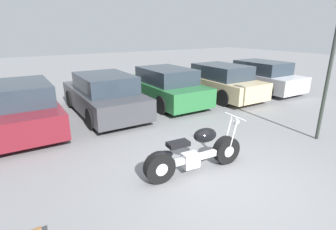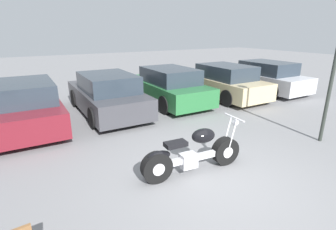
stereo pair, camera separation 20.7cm
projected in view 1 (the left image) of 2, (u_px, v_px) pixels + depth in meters
ground_plane at (222, 181)px, 5.17m from camera, size 60.00×60.00×0.00m
motorcycle at (194, 153)px, 5.38m from camera, size 2.27×0.62×1.07m
parked_car_maroon at (22, 107)px, 7.74m from camera, size 1.89×4.39×1.42m
parked_car_dark_grey at (104, 95)px, 9.11m from camera, size 1.89×4.39×1.42m
parked_car_green at (164, 86)px, 10.52m from camera, size 1.89×4.39×1.42m
parked_car_champagne at (218, 82)px, 11.49m from camera, size 1.89×4.39×1.42m
parked_car_silver at (258, 76)px, 12.73m from camera, size 1.89×4.39×1.42m
lamp_post at (334, 48)px, 6.42m from camera, size 0.28×0.28×3.50m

